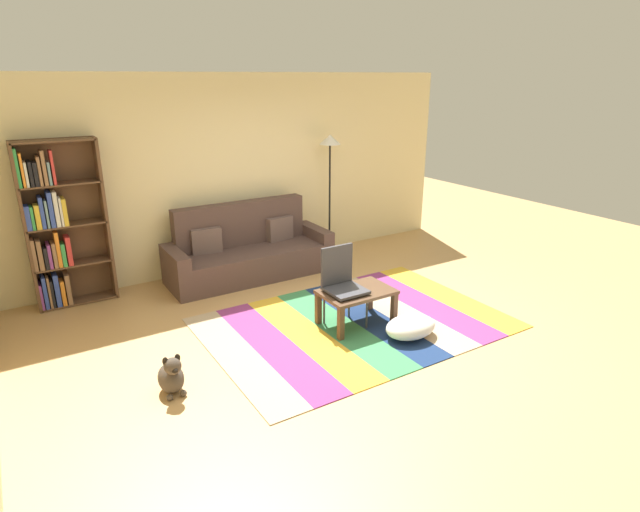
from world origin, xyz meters
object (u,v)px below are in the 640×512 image
(bookshelf, at_px, (57,229))
(folding_chair, at_px, (341,280))
(coffee_table, at_px, (356,296))
(tv_remote, at_px, (351,294))
(couch, at_px, (248,252))
(standing_lamp, at_px, (330,156))
(pouf, at_px, (411,327))
(dog, at_px, (171,376))

(bookshelf, bearing_deg, folding_chair, -41.25)
(coffee_table, distance_m, tv_remote, 0.15)
(couch, relative_size, standing_lamp, 1.23)
(tv_remote, bearing_deg, folding_chair, 65.98)
(folding_chair, bearing_deg, bookshelf, 174.60)
(folding_chair, bearing_deg, tv_remote, -44.82)
(couch, height_order, pouf, couch)
(coffee_table, height_order, dog, coffee_table)
(dog, bearing_deg, couch, 52.01)
(pouf, xyz_separation_m, tv_remote, (-0.42, 0.51, 0.29))
(standing_lamp, relative_size, tv_remote, 12.26)
(coffee_table, bearing_deg, dog, -173.82)
(dog, height_order, tv_remote, tv_remote)
(coffee_table, distance_m, pouf, 0.68)
(couch, height_order, tv_remote, couch)
(dog, bearing_deg, pouf, -7.74)
(bookshelf, distance_m, folding_chair, 3.39)
(couch, xyz_separation_m, tv_remote, (0.27, -2.10, 0.08))
(bookshelf, height_order, pouf, bookshelf)
(couch, xyz_separation_m, standing_lamp, (1.45, 0.17, 1.20))
(pouf, distance_m, tv_remote, 0.72)
(pouf, relative_size, folding_chair, 0.66)
(coffee_table, bearing_deg, standing_lamp, 64.21)
(couch, distance_m, coffee_table, 2.07)
(couch, relative_size, bookshelf, 1.14)
(dog, xyz_separation_m, standing_lamp, (3.22, 2.44, 1.38))
(coffee_table, relative_size, standing_lamp, 0.43)
(bookshelf, relative_size, dog, 4.99)
(pouf, height_order, dog, dog)
(dog, bearing_deg, folding_chair, 9.30)
(pouf, relative_size, standing_lamp, 0.32)
(standing_lamp, bearing_deg, dog, -142.90)
(pouf, relative_size, dog, 1.48)
(coffee_table, distance_m, standing_lamp, 2.73)
(couch, xyz_separation_m, pouf, (0.69, -2.60, -0.21))
(pouf, bearing_deg, dog, 172.26)
(couch, bearing_deg, bookshelf, 172.98)
(bookshelf, bearing_deg, dog, -78.67)
(folding_chair, bearing_deg, couch, 133.13)
(standing_lamp, xyz_separation_m, tv_remote, (-1.18, -2.27, -1.12))
(bookshelf, xyz_separation_m, folding_chair, (2.53, -2.22, -0.42))
(standing_lamp, relative_size, folding_chair, 2.04)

